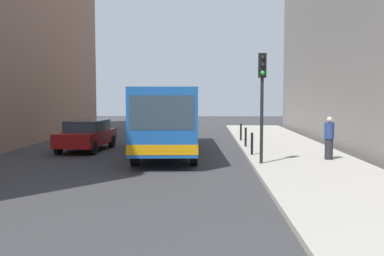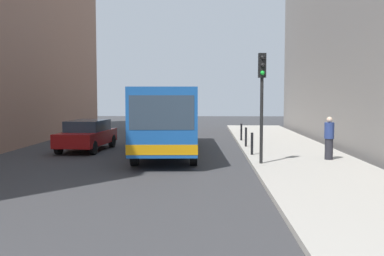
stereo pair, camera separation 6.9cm
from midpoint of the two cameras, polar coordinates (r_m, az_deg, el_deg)
ground_plane at (r=18.17m, az=-2.96°, el=-4.32°), size 80.00×80.00×0.00m
sidewalk at (r=18.51m, az=13.98°, el=-4.05°), size 4.40×40.00×0.15m
bus at (r=20.96m, az=-3.19°, el=1.55°), size 3.06×11.13×3.00m
car_beside_bus at (r=22.30m, az=-13.45°, el=-0.82°), size 2.11×4.51×1.48m
traffic_light at (r=16.68m, az=8.89°, el=5.23°), size 0.28×0.33×4.10m
bollard_near at (r=19.23m, az=7.62°, el=-2.01°), size 0.11×0.11×0.95m
bollard_mid at (r=22.26m, az=6.83°, el=-1.16°), size 0.11×0.11×0.95m
bollard_far at (r=25.30m, az=6.23°, el=-0.51°), size 0.11×0.11×0.95m
pedestrian_near_signal at (r=18.40m, az=17.12°, el=-1.26°), size 0.38×0.38×1.70m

